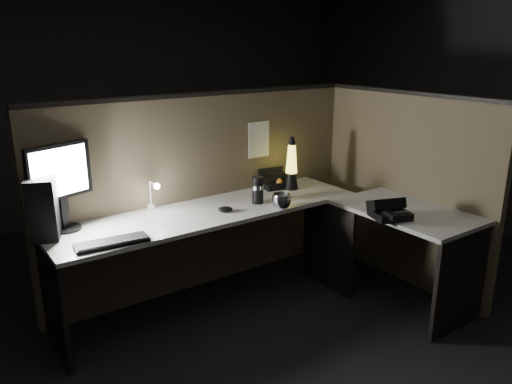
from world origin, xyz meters
TOP-DOWN VIEW (x-y plane):
  - floor at (0.00, 0.00)m, footprint 6.00×6.00m
  - room_shell at (0.00, 0.00)m, footprint 6.00×6.00m
  - partition_back at (0.00, 0.93)m, footprint 2.66×0.06m
  - partition_right at (1.33, 0.10)m, footprint 0.06×1.66m
  - desk at (0.18, 0.25)m, footprint 2.60×1.60m
  - pc_tower at (-1.22, 0.80)m, footprint 0.28×0.40m
  - monitor at (-1.11, 0.81)m, footprint 0.42×0.20m
  - keyboard at (-0.95, 0.40)m, footprint 0.44×0.19m
  - mouse at (-0.09, 0.51)m, footprint 0.12×0.11m
  - clip_lamp at (-0.49, 0.82)m, footprint 0.04×0.17m
  - organizer at (0.58, 0.81)m, footprint 0.25×0.23m
  - lava_lamp at (0.65, 0.69)m, footprint 0.12×0.12m
  - travel_mug at (0.21, 0.54)m, footprint 0.09×0.09m
  - steel_mug at (0.28, 0.34)m, footprint 0.18×0.18m
  - figurine at (0.59, 0.77)m, footprint 0.06×0.06m
  - pinned_paper at (0.48, 0.90)m, footprint 0.20×0.00m
  - desk_phone at (0.76, -0.24)m, footprint 0.29×0.29m

SIDE VIEW (x-z plane):
  - floor at x=0.00m, z-range 0.00..0.00m
  - desk at x=0.18m, z-range 0.22..0.95m
  - keyboard at x=-0.95m, z-range 0.73..0.75m
  - partition_back at x=0.00m, z-range 0.00..1.50m
  - partition_right at x=1.33m, z-range 0.00..1.50m
  - mouse at x=-0.09m, z-range 0.73..0.77m
  - organizer at x=0.58m, z-range 0.68..0.85m
  - figurine at x=0.59m, z-range 0.75..0.81m
  - desk_phone at x=0.76m, z-range 0.71..0.86m
  - steel_mug at x=0.28m, z-range 0.73..0.84m
  - travel_mug at x=0.21m, z-range 0.73..0.93m
  - clip_lamp at x=-0.49m, z-range 0.75..0.97m
  - lava_lamp at x=0.65m, z-range 0.69..1.12m
  - pc_tower at x=-1.22m, z-range 0.73..1.11m
  - monitor at x=-1.11m, z-range 0.79..1.34m
  - pinned_paper at x=0.48m, z-range 0.98..1.27m
  - room_shell at x=0.00m, z-range -1.38..4.62m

